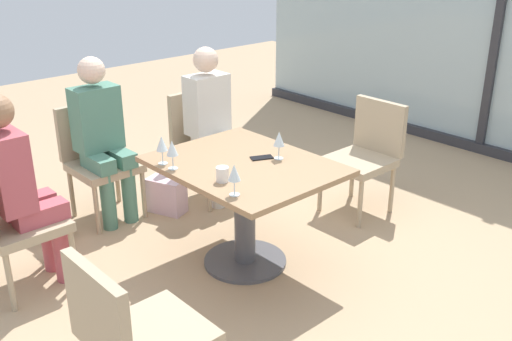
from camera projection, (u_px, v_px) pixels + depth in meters
The scene contains 19 objects.
ground_plane at pixel (245, 262), 4.02m from camera, with size 12.00×12.00×0.00m, color tan.
window_wall_backdrop at pixel (499, 31), 5.55m from camera, with size 5.98×0.10×2.70m.
dining_table_main at pixel (245, 191), 3.82m from camera, with size 1.14×0.90×0.73m.
chair_far_left at pixel (205, 138), 4.88m from camera, with size 0.50×0.46×0.87m.
chair_side_end at pixel (97, 155), 4.54m from camera, with size 0.50×0.46×0.87m.
chair_front_left at pixel (6, 219), 3.53m from camera, with size 0.46×0.50×0.87m.
chair_near_window at pixel (366, 150), 4.63m from camera, with size 0.46×0.51×0.87m.
chair_front_right at pixel (133, 332), 2.55m from camera, with size 0.46×0.50×0.87m.
person_far_left at pixel (212, 118), 4.73m from camera, with size 0.39×0.34×1.26m.
person_side_end at pixel (102, 133), 4.38m from camera, with size 0.39×0.34×1.26m.
person_front_left at pixel (19, 183), 3.52m from camera, with size 0.34×0.39×1.26m.
wine_glass_0 at pixel (172, 149), 3.60m from camera, with size 0.07×0.07×0.18m.
wine_glass_1 at pixel (162, 144), 3.68m from camera, with size 0.07×0.07×0.18m.
wine_glass_2 at pixel (279, 139), 3.76m from camera, with size 0.07×0.07×0.18m.
wine_glass_3 at pixel (234, 173), 3.24m from camera, with size 0.07×0.07×0.18m.
coffee_cup at pixel (222, 174), 3.46m from camera, with size 0.08×0.08×0.09m, color white.
cell_phone_on_table at pixel (262, 158), 3.82m from camera, with size 0.07×0.14×0.01m, color black.
handbag_0 at pixel (166, 195), 4.69m from camera, with size 0.30×0.16×0.28m, color beige.
handbag_1 at pixel (50, 219), 4.31m from camera, with size 0.30×0.16×0.28m, color #A3704C.
Camera 1 is at (2.62, -2.29, 2.12)m, focal length 41.40 mm.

